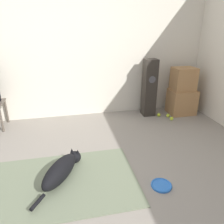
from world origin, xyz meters
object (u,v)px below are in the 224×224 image
Objects in this scene: frisbee at (161,185)px; tennis_ball_by_boxes at (159,115)px; floor_speaker at (149,88)px; tennis_ball_near_speaker at (168,115)px; cardboard_box_upper at (184,79)px; cardboard_box_lower at (182,102)px; dog at (62,169)px; tennis_ball_loose_on_carpet at (172,119)px.

tennis_ball_by_boxes is (0.76, 1.82, 0.02)m from frisbee.
tennis_ball_near_speaker is at bearing -32.77° from floor_speaker.
cardboard_box_upper is at bearing 25.34° from tennis_ball_near_speaker.
frisbee is at bearing -123.59° from cardboard_box_lower.
floor_speaker is (0.59, 1.96, 0.52)m from frisbee.
cardboard_box_lower is 7.40× the size of tennis_ball_near_speaker.
frisbee is 1.97m from tennis_ball_by_boxes.
cardboard_box_lower is 0.45m from cardboard_box_upper.
dog is 2.33m from tennis_ball_by_boxes.
tennis_ball_loose_on_carpet is (-0.32, -0.30, -0.65)m from cardboard_box_upper.
cardboard_box_upper is 0.39× the size of floor_speaker.
cardboard_box_upper is (2.30, 1.54, 0.56)m from dog.
floor_speaker reaches higher than cardboard_box_lower.
tennis_ball_near_speaker and tennis_ball_loose_on_carpet have the same top height.
floor_speaker is 16.21× the size of tennis_ball_loose_on_carpet.
dog is 2.34m from tennis_ball_loose_on_carpet.
cardboard_box_upper reaches higher than tennis_ball_by_boxes.
floor_speaker is 0.55m from tennis_ball_by_boxes.
cardboard_box_upper is 0.79m from tennis_ball_loose_on_carpet.
cardboard_box_lower is 7.40× the size of tennis_ball_by_boxes.
floor_speaker is at bearing 174.73° from cardboard_box_upper.
tennis_ball_by_boxes is (0.17, -0.14, -0.50)m from floor_speaker.
tennis_ball_near_speaker is (0.16, -0.07, 0.00)m from tennis_ball_by_boxes.
cardboard_box_lower is 0.53m from tennis_ball_by_boxes.
dog is 2.33m from floor_speaker.
tennis_ball_near_speaker is at bearing 34.97° from dog.
tennis_ball_near_speaker is (0.33, -0.21, -0.50)m from floor_speaker.
cardboard_box_lower is 0.73m from floor_speaker.
cardboard_box_upper is at bearing -5.27° from floor_speaker.
tennis_ball_near_speaker is at bearing -157.67° from cardboard_box_lower.
frisbee is 2.11m from floor_speaker.
cardboard_box_lower is 0.41m from tennis_ball_near_speaker.
frisbee is 1.98m from tennis_ball_near_speaker.
cardboard_box_lower is at bearing 33.35° from dog.
frisbee is 1.85m from tennis_ball_loose_on_carpet.
cardboard_box_upper is at bearing 116.50° from cardboard_box_lower.
tennis_ball_by_boxes is (-0.49, -0.07, -0.21)m from cardboard_box_lower.
tennis_ball_loose_on_carpet is at bearing -137.16° from cardboard_box_upper.
tennis_ball_by_boxes reaches higher than frisbee.
dog is at bearing -141.41° from tennis_ball_by_boxes.
tennis_ball_by_boxes is at bearing -39.87° from floor_speaker.
tennis_ball_near_speaker is at bearing 62.22° from frisbee.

